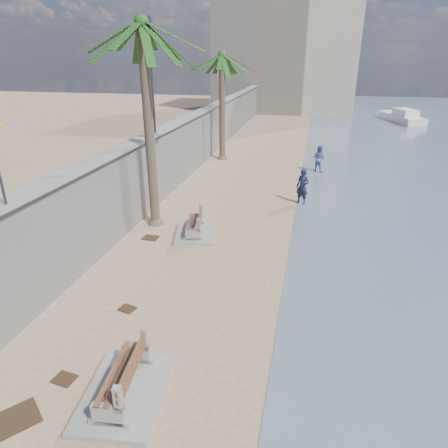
{
  "coord_description": "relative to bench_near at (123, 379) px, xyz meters",
  "views": [
    {
      "loc": [
        2.55,
        -6.65,
        7.15
      ],
      "look_at": [
        -0.5,
        7.0,
        1.2
      ],
      "focal_mm": 32.0,
      "sensor_mm": 36.0,
      "label": 1
    }
  ],
  "objects": [
    {
      "name": "debris_d",
      "position": [
        -1.4,
        3.08,
        -0.45
      ],
      "size": [
        0.57,
        0.49,
        0.03
      ],
      "primitive_type": "cube",
      "rotation": [
        0.0,
        0.0,
        6.04
      ],
      "color": "#382616",
      "rests_on": "ground_plane"
    },
    {
      "name": "palm_mid",
      "position": [
        -3.05,
        9.61,
        7.68
      ],
      "size": [
        5.0,
        5.0,
        9.17
      ],
      "color": "brown",
      "rests_on": "ground_plane"
    },
    {
      "name": "streetlight",
      "position": [
        -3.95,
        12.46,
        6.18
      ],
      "size": [
        0.28,
        0.28,
        5.12
      ],
      "color": "#2D2D33",
      "rests_on": "wall_cap"
    },
    {
      "name": "person_b",
      "position": [
        4.15,
        20.34,
        0.5
      ],
      "size": [
        1.15,
        1.05,
        1.93
      ],
      "primitive_type": "imported",
      "rotation": [
        0.0,
        0.0,
        2.69
      ],
      "color": "#5262A9",
      "rests_on": "ground_plane"
    },
    {
      "name": "yacht_far",
      "position": [
        13.37,
        44.54,
        -0.11
      ],
      "size": [
        4.38,
        8.12,
        1.5
      ],
      "primitive_type": null,
      "rotation": [
        0.0,
        0.0,
        1.87
      ],
      "color": "silver",
      "rests_on": "bay_water"
    },
    {
      "name": "bench_near",
      "position": [
        0.0,
        0.0,
        0.0
      ],
      "size": [
        2.0,
        2.71,
        1.06
      ],
      "color": "gray",
      "rests_on": "ground_plane"
    },
    {
      "name": "ground_plane",
      "position": [
        1.15,
        0.46,
        -0.46
      ],
      "size": [
        140.0,
        140.0,
        0.0
      ],
      "primitive_type": "plane",
      "color": "tan"
    },
    {
      "name": "debris_b",
      "position": [
        -1.62,
        0.11,
        -0.45
      ],
      "size": [
        0.58,
        0.49,
        0.03
      ],
      "primitive_type": "cube",
      "rotation": [
        0.0,
        0.0,
        6.14
      ],
      "color": "#382616",
      "rests_on": "ground_plane"
    },
    {
      "name": "debris_c",
      "position": [
        -2.68,
        8.04,
        -0.45
      ],
      "size": [
        0.68,
        0.56,
        0.03
      ],
      "primitive_type": "cube",
      "rotation": [
        0.0,
        0.0,
        6.23
      ],
      "color": "#382616",
      "rests_on": "ground_plane"
    },
    {
      "name": "wall_cap",
      "position": [
        -4.05,
        20.46,
        3.09
      ],
      "size": [
        0.8,
        70.0,
        0.12
      ],
      "primitive_type": "cube",
      "color": "gray",
      "rests_on": "seawall"
    },
    {
      "name": "seawall",
      "position": [
        -4.05,
        20.46,
        1.29
      ],
      "size": [
        0.45,
        70.0,
        3.5
      ],
      "primitive_type": "cube",
      "color": "gray",
      "rests_on": "ground_plane"
    },
    {
      "name": "debris_a",
      "position": [
        -2.0,
        -1.17,
        -0.45
      ],
      "size": [
        1.24,
        1.27,
        0.03
      ],
      "primitive_type": "cube",
      "rotation": [
        0.0,
        0.0,
        4.02
      ],
      "color": "#382616",
      "rests_on": "ground_plane"
    },
    {
      "name": "bench_far",
      "position": [
        -0.96,
        8.84,
        -0.04
      ],
      "size": [
        2.05,
        2.62,
        0.98
      ],
      "color": "gray",
      "rests_on": "ground_plane"
    },
    {
      "name": "palm_back",
      "position": [
        -2.81,
        22.35,
        6.54
      ],
      "size": [
        5.0,
        5.0,
        8.01
      ],
      "color": "brown",
      "rests_on": "ground_plane"
    },
    {
      "name": "person_a",
      "position": [
        3.36,
        13.73,
        0.59
      ],
      "size": [
        0.91,
        0.79,
        2.1
      ],
      "primitive_type": "imported",
      "rotation": [
        0.0,
        0.0,
        -0.45
      ],
      "color": "#121A33",
      "rests_on": "ground_plane"
    },
    {
      "name": "end_building",
      "position": [
        -0.85,
        52.46,
        6.54
      ],
      "size": [
        18.0,
        12.0,
        14.0
      ],
      "primitive_type": "cube",
      "color": "#B7AA93",
      "rests_on": "ground_plane"
    }
  ]
}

